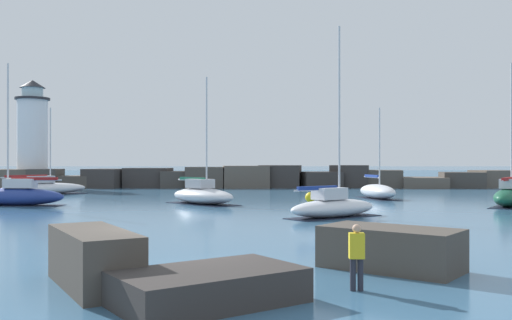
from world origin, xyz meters
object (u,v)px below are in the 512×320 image
(sailboat_moored_3, at_px, (375,191))
(person_on_rocks, at_px, (354,254))
(sailboat_moored_0, at_px, (200,195))
(sailboat_moored_1, at_px, (13,195))
(mooring_buoy_orange_near, at_px, (308,197))
(sailboat_moored_6, at_px, (41,188))
(sailboat_moored_2, at_px, (331,206))
(lighthouse, at_px, (30,141))
(sailboat_moored_4, at_px, (508,196))

(sailboat_moored_3, bearing_deg, person_on_rocks, -102.86)
(sailboat_moored_0, height_order, sailboat_moored_1, sailboat_moored_1)
(sailboat_moored_3, xyz_separation_m, mooring_buoy_orange_near, (-5.85, -4.06, -0.23))
(mooring_buoy_orange_near, distance_m, person_on_rocks, 28.77)
(sailboat_moored_6, bearing_deg, sailboat_moored_1, -77.53)
(sailboat_moored_2, bearing_deg, sailboat_moored_0, 130.34)
(sailboat_moored_0, distance_m, sailboat_moored_3, 14.83)
(lighthouse, height_order, sailboat_moored_4, lighthouse)
(sailboat_moored_2, relative_size, mooring_buoy_orange_near, 10.96)
(sailboat_moored_6, relative_size, mooring_buoy_orange_near, 8.28)
(sailboat_moored_4, xyz_separation_m, person_on_rocks, (-14.79, -24.89, 0.15))
(sailboat_moored_0, bearing_deg, sailboat_moored_2, -49.66)
(sailboat_moored_4, height_order, mooring_buoy_orange_near, sailboat_moored_4)
(lighthouse, relative_size, sailboat_moored_4, 1.27)
(sailboat_moored_1, bearing_deg, sailboat_moored_3, 14.81)
(sailboat_moored_1, distance_m, sailboat_moored_4, 33.82)
(lighthouse, distance_m, person_on_rocks, 59.78)
(lighthouse, relative_size, sailboat_moored_1, 1.26)
(sailboat_moored_3, bearing_deg, lighthouse, 151.24)
(sailboat_moored_1, bearing_deg, sailboat_moored_4, -1.50)
(sailboat_moored_1, xyz_separation_m, sailboat_moored_3, (26.51, 7.01, -0.10))
(lighthouse, xyz_separation_m, sailboat_moored_1, (9.32, -26.67, -4.62))
(sailboat_moored_0, xyz_separation_m, mooring_buoy_orange_near, (7.88, 1.55, -0.29))
(lighthouse, xyz_separation_m, person_on_rocks, (28.35, -52.45, -4.45))
(lighthouse, distance_m, mooring_buoy_orange_near, 38.55)
(sailboat_moored_0, bearing_deg, lighthouse, 131.16)
(lighthouse, xyz_separation_m, sailboat_moored_0, (22.10, -25.28, -4.67))
(sailboat_moored_1, relative_size, person_on_rocks, 6.19)
(sailboat_moored_6, height_order, mooring_buoy_orange_near, sailboat_moored_6)
(sailboat_moored_4, height_order, person_on_rocks, sailboat_moored_4)
(sailboat_moored_2, height_order, sailboat_moored_4, sailboat_moored_2)
(sailboat_moored_3, relative_size, person_on_rocks, 4.64)
(sailboat_moored_2, xyz_separation_m, sailboat_moored_3, (5.66, 15.12, -0.01))
(sailboat_moored_0, height_order, sailboat_moored_3, sailboat_moored_0)
(sailboat_moored_0, distance_m, sailboat_moored_6, 19.14)
(sailboat_moored_2, bearing_deg, person_on_rocks, -95.90)
(mooring_buoy_orange_near, bearing_deg, sailboat_moored_2, -89.01)
(sailboat_moored_2, bearing_deg, sailboat_moored_3, 69.48)
(sailboat_moored_0, relative_size, mooring_buoy_orange_near, 9.38)
(sailboat_moored_6, height_order, person_on_rocks, sailboat_moored_6)
(sailboat_moored_4, height_order, sailboat_moored_6, sailboat_moored_4)
(mooring_buoy_orange_near, bearing_deg, sailboat_moored_4, -16.23)
(sailboat_moored_6, relative_size, person_on_rocks, 5.02)
(sailboat_moored_4, relative_size, sailboat_moored_6, 1.23)
(sailboat_moored_0, height_order, person_on_rocks, sailboat_moored_0)
(lighthouse, distance_m, sailboat_moored_2, 46.29)
(sailboat_moored_6, bearing_deg, mooring_buoy_orange_near, -22.29)
(person_on_rocks, bearing_deg, sailboat_moored_1, 126.43)
(sailboat_moored_1, xyz_separation_m, sailboat_moored_2, (20.85, -8.12, -0.09))
(lighthouse, relative_size, person_on_rocks, 7.83)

